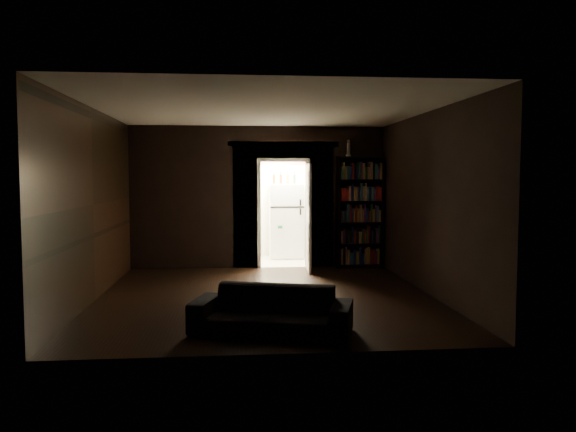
# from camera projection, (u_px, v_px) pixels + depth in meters

# --- Properties ---
(ground) EXTENTS (5.50, 5.50, 0.00)m
(ground) POSITION_uv_depth(u_px,v_px,m) (266.00, 297.00, 8.45)
(ground) COLOR black
(ground) RESTS_ON ground
(room_walls) EXTENTS (5.02, 5.61, 2.84)m
(room_walls) POSITION_uv_depth(u_px,v_px,m) (262.00, 184.00, 9.39)
(room_walls) COLOR black
(room_walls) RESTS_ON ground
(kitchen_alcove) EXTENTS (2.20, 1.80, 2.60)m
(kitchen_alcove) POSITION_uv_depth(u_px,v_px,m) (279.00, 204.00, 12.25)
(kitchen_alcove) COLOR beige
(kitchen_alcove) RESTS_ON ground
(sofa) EXTENTS (1.98, 1.27, 0.70)m
(sofa) POSITION_uv_depth(u_px,v_px,m) (271.00, 303.00, 6.46)
(sofa) COLOR black
(sofa) RESTS_ON ground
(bookshelf) EXTENTS (0.93, 0.40, 2.20)m
(bookshelf) POSITION_uv_depth(u_px,v_px,m) (359.00, 212.00, 11.13)
(bookshelf) COLOR black
(bookshelf) RESTS_ON ground
(refrigerator) EXTENTS (0.76, 0.70, 1.65)m
(refrigerator) POSITION_uv_depth(u_px,v_px,m) (286.00, 221.00, 12.47)
(refrigerator) COLOR white
(refrigerator) RESTS_ON ground
(door) EXTENTS (0.10, 0.85, 2.05)m
(door) POSITION_uv_depth(u_px,v_px,m) (309.00, 217.00, 10.75)
(door) COLOR white
(door) RESTS_ON ground
(figurine) EXTENTS (0.13, 0.13, 0.33)m
(figurine) POSITION_uv_depth(u_px,v_px,m) (348.00, 148.00, 11.04)
(figurine) COLOR silver
(figurine) RESTS_ON bookshelf
(bottles) EXTENTS (0.72, 0.16, 0.29)m
(bottles) POSITION_uv_depth(u_px,v_px,m) (284.00, 177.00, 12.33)
(bottles) COLOR black
(bottles) RESTS_ON refrigerator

